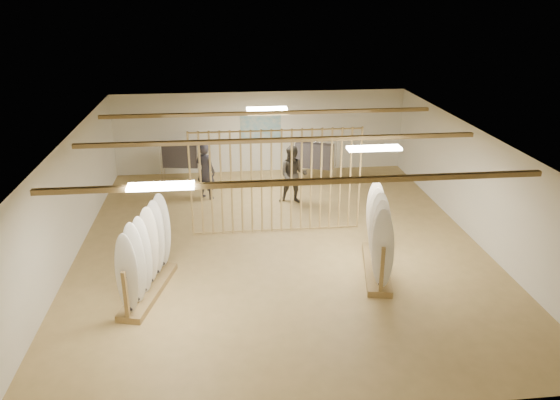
{
  "coord_description": "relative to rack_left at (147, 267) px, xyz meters",
  "views": [
    {
      "loc": [
        -1.4,
        -12.42,
        6.08
      ],
      "look_at": [
        0.0,
        0.0,
        1.2
      ],
      "focal_mm": 35.0,
      "sensor_mm": 36.0,
      "label": 1
    }
  ],
  "objects": [
    {
      "name": "clothing_rack_a",
      "position": [
        0.3,
        7.29,
        0.23
      ],
      "size": [
        1.23,
        0.51,
        1.34
      ],
      "rotation": [
        0.0,
        0.0,
        -0.18
      ],
      "color": "silver",
      "rests_on": "floor"
    },
    {
      "name": "wall_front",
      "position": [
        3.04,
        -3.93,
        0.76
      ],
      "size": [
        12.0,
        0.0,
        12.0
      ],
      "primitive_type": "plane",
      "rotation": [
        -1.57,
        0.0,
        0.0
      ],
      "color": "silver",
      "rests_on": "ground"
    },
    {
      "name": "rack_right",
      "position": [
        5.08,
        0.43,
        0.02
      ],
      "size": [
        1.01,
        2.45,
        1.93
      ],
      "rotation": [
        0.0,
        0.0,
        -0.21
      ],
      "color": "olive",
      "rests_on": "floor"
    },
    {
      "name": "floor",
      "position": [
        3.04,
        2.07,
        -0.64
      ],
      "size": [
        12.0,
        12.0,
        0.0
      ],
      "primitive_type": "plane",
      "color": "tan",
      "rests_on": "ground"
    },
    {
      "name": "wall_right",
      "position": [
        8.04,
        2.07,
        0.76
      ],
      "size": [
        0.0,
        12.0,
        12.0
      ],
      "primitive_type": "plane",
      "rotation": [
        1.57,
        0.0,
        -1.57
      ],
      "color": "silver",
      "rests_on": "ground"
    },
    {
      "name": "ceiling",
      "position": [
        3.04,
        2.07,
        2.16
      ],
      "size": [
        12.0,
        12.0,
        0.0
      ],
      "primitive_type": "plane",
      "rotation": [
        3.14,
        0.0,
        0.0
      ],
      "color": "#98968F",
      "rests_on": "ground"
    },
    {
      "name": "bamboo_partition",
      "position": [
        3.04,
        2.87,
        0.76
      ],
      "size": [
        4.45,
        0.05,
        2.78
      ],
      "color": "tan",
      "rests_on": "ground"
    },
    {
      "name": "wall_left",
      "position": [
        -1.96,
        2.07,
        0.76
      ],
      "size": [
        0.0,
        12.0,
        12.0
      ],
      "primitive_type": "plane",
      "rotation": [
        1.57,
        0.0,
        1.57
      ],
      "color": "silver",
      "rests_on": "ground"
    },
    {
      "name": "clothing_rack_b",
      "position": [
        4.69,
        6.59,
        0.3
      ],
      "size": [
        1.28,
        0.81,
        1.44
      ],
      "rotation": [
        0.0,
        0.0,
        -0.42
      ],
      "color": "silver",
      "rests_on": "floor"
    },
    {
      "name": "poster",
      "position": [
        3.04,
        8.05,
        0.96
      ],
      "size": [
        1.4,
        0.03,
        0.9
      ],
      "primitive_type": "cube",
      "color": "teal",
      "rests_on": "ground"
    },
    {
      "name": "shopper_a",
      "position": [
        1.15,
        5.55,
        0.35
      ],
      "size": [
        0.87,
        0.81,
        1.98
      ],
      "primitive_type": "imported",
      "rotation": [
        0.0,
        0.0,
        2.55
      ],
      "color": "#2A2830",
      "rests_on": "floor"
    },
    {
      "name": "shopper_b",
      "position": [
        3.75,
        4.88,
        0.36
      ],
      "size": [
        1.09,
        0.93,
        2.0
      ],
      "primitive_type": "imported",
      "rotation": [
        0.0,
        0.0,
        -0.2
      ],
      "color": "#353029",
      "rests_on": "floor"
    },
    {
      "name": "light_panels",
      "position": [
        3.04,
        2.07,
        2.1
      ],
      "size": [
        1.2,
        0.35,
        0.06
      ],
      "primitive_type": "cube",
      "color": "white",
      "rests_on": "ground"
    },
    {
      "name": "ceiling_slats",
      "position": [
        3.04,
        2.07,
        2.08
      ],
      "size": [
        9.5,
        6.12,
        0.1
      ],
      "primitive_type": "cube",
      "color": "olive",
      "rests_on": "ground"
    },
    {
      "name": "wall_back",
      "position": [
        3.04,
        8.07,
        0.76
      ],
      "size": [
        12.0,
        0.0,
        12.0
      ],
      "primitive_type": "plane",
      "rotation": [
        1.57,
        0.0,
        0.0
      ],
      "color": "silver",
      "rests_on": "ground"
    },
    {
      "name": "rack_left",
      "position": [
        0.0,
        0.0,
        0.0
      ],
      "size": [
        1.07,
        2.37,
        1.87
      ],
      "rotation": [
        0.0,
        0.0,
        -0.25
      ],
      "color": "olive",
      "rests_on": "floor"
    }
  ]
}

